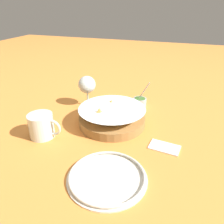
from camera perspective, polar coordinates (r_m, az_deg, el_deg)
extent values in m
plane|color=orange|center=(0.92, 1.99, -2.29)|extent=(4.00, 4.00, 0.00)
cylinder|color=olive|center=(0.89, 0.00, -2.14)|extent=(0.27, 0.27, 0.04)
cone|color=white|center=(0.88, 0.00, -1.01)|extent=(0.27, 0.27, 0.07)
cylinder|color=#3D842D|center=(0.89, 0.00, -2.05)|extent=(0.20, 0.20, 0.01)
pyramid|color=#CC8E42|center=(0.86, 3.75, -1.03)|extent=(0.08, 0.06, 0.05)
pyramid|color=#CC8E42|center=(0.93, -0.19, 1.60)|extent=(0.06, 0.08, 0.06)
pyramid|color=#CC8E42|center=(0.84, -3.34, -0.93)|extent=(0.08, 0.09, 0.07)
cylinder|color=#B7B7BC|center=(1.05, 7.25, 2.54)|extent=(0.06, 0.06, 0.04)
cylinder|color=#42702D|center=(1.05, 7.27, 2.89)|extent=(0.05, 0.05, 0.03)
cylinder|color=#B7B7BC|center=(1.03, 8.00, 4.91)|extent=(0.06, 0.01, 0.11)
cylinder|color=silver|center=(1.06, -6.28, 1.85)|extent=(0.07, 0.07, 0.00)
cylinder|color=silver|center=(1.05, -6.37, 3.61)|extent=(0.01, 0.01, 0.07)
sphere|color=silver|center=(1.02, -6.57, 7.12)|extent=(0.08, 0.08, 0.08)
sphere|color=#E5B77F|center=(1.03, -6.54, 6.59)|extent=(0.05, 0.05, 0.05)
cylinder|color=silver|center=(0.84, -17.98, -3.41)|extent=(0.09, 0.09, 0.09)
cylinder|color=gold|center=(0.85, -17.88, -4.03)|extent=(0.07, 0.07, 0.06)
torus|color=silver|center=(0.81, -15.15, -3.94)|extent=(0.06, 0.01, 0.06)
cylinder|color=silver|center=(0.65, -1.28, -16.71)|extent=(0.23, 0.23, 0.01)
torus|color=silver|center=(0.65, -1.29, -16.29)|extent=(0.22, 0.22, 0.01)
cube|color=white|center=(0.78, 13.55, -8.82)|extent=(0.11, 0.07, 0.01)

